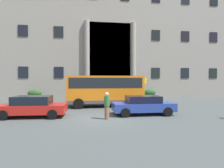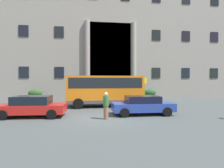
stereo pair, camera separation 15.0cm
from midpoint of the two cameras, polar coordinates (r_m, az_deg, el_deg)
ground_plane at (r=12.50m, az=-3.26°, el=-10.47°), size 80.00×64.00×0.12m
office_building_facade at (r=30.18m, az=-5.84°, el=11.41°), size 43.19×9.60×15.66m
orange_minibus at (r=17.81m, az=-1.94°, el=-1.30°), size 6.96×2.86×2.85m
bus_stop_sign at (r=20.11m, az=9.91°, el=-1.11°), size 0.44×0.08×2.70m
hedge_planter_entrance_left at (r=24.10m, az=11.43°, el=-3.18°), size 1.60×0.99×1.34m
hedge_planter_west at (r=23.89m, az=-21.81°, el=-3.20°), size 1.64×0.97×1.40m
hedge_planter_east at (r=22.79m, az=-5.01°, el=-3.51°), size 1.82×0.80×1.25m
white_taxi_kerbside at (r=13.88m, az=9.38°, el=-6.16°), size 4.33×2.07×1.34m
parked_hatchback_near at (r=13.86m, az=-22.47°, el=-6.14°), size 4.43×2.23×1.40m
motorcycle_far_end at (r=16.37m, az=8.66°, el=-5.87°), size 2.06×0.55×0.89m
pedestrian_child_trailing at (r=12.04m, az=-1.45°, el=-6.51°), size 0.36×0.36×1.69m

